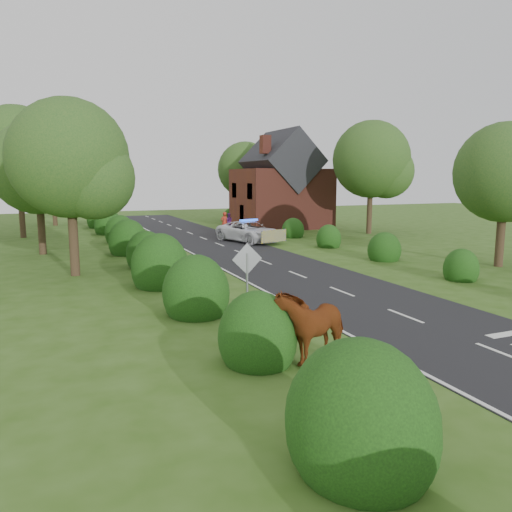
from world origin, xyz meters
name	(u,v)px	position (x,y,z in m)	size (l,w,h in m)	color
ground	(405,316)	(0.00, 0.00, 0.00)	(120.00, 120.00, 0.00)	#305415
road	(245,254)	(0.00, 15.00, 0.01)	(6.00, 70.00, 0.02)	black
road_markings	(232,261)	(-1.60, 12.93, 0.03)	(4.96, 70.00, 0.01)	white
hedgerow_left	(149,257)	(-6.51, 11.69, 0.75)	(2.75, 50.41, 3.00)	#183412
hedgerow_right	(372,248)	(6.60, 11.21, 0.55)	(2.10, 45.78, 2.10)	#183412
tree_left_a	(75,163)	(-9.75, 11.86, 5.34)	(5.74, 5.60, 8.38)	#332316
tree_left_b	(42,172)	(-11.25, 19.86, 5.04)	(5.74, 5.60, 8.07)	#332316
tree_left_c	(22,154)	(-12.70, 29.83, 6.53)	(6.97, 6.80, 10.22)	#332316
tree_left_d	(55,168)	(-10.23, 39.85, 5.64)	(6.15, 6.00, 8.89)	#332316
tree_right_a	(510,176)	(11.23, 5.87, 4.74)	(5.33, 5.20, 7.56)	#332316
tree_right_b	(375,163)	(14.29, 21.84, 5.94)	(6.56, 6.40, 9.40)	#332316
tree_right_c	(248,172)	(9.27, 37.85, 5.34)	(6.15, 6.00, 8.58)	#332316
road_sign	(247,269)	(-5.00, 2.00, 1.65)	(1.06, 0.08, 2.53)	gray
house	(281,187)	(9.49, 30.00, 3.79)	(8.00, 7.40, 9.17)	brown
cow	(310,331)	(-5.04, -2.45, 0.82)	(1.22, 2.31, 1.64)	maroon
police_van	(249,232)	(2.50, 20.67, 0.77)	(4.03, 6.02, 1.68)	silver
pedestrian_red	(224,223)	(2.63, 26.62, 0.92)	(0.67, 0.44, 1.84)	#A82A1B
pedestrian_purple	(229,221)	(3.98, 29.38, 0.76)	(0.74, 0.58, 1.53)	#451657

